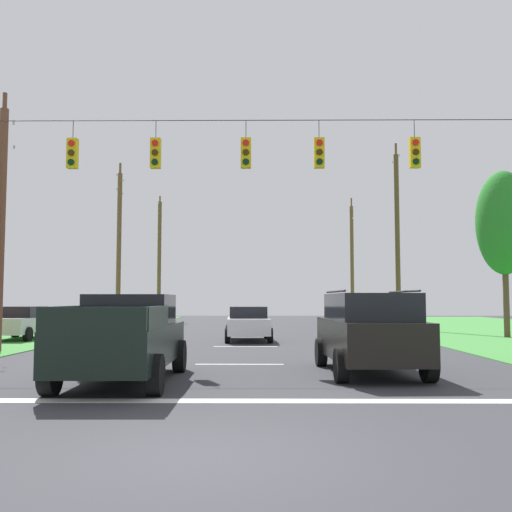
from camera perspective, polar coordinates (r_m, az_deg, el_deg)
name	(u,v)px	position (r m, az deg, el deg)	size (l,w,h in m)	color
ground_plane	(208,459)	(7.15, -4.66, -19.08)	(120.00, 120.00, 0.00)	#333338
stop_bar_stripe	(227,401)	(10.89, -2.80, -13.92)	(14.50, 0.45, 0.01)	white
lane_dash_0	(240,364)	(16.83, -1.62, -10.50)	(0.15, 2.50, 0.01)	white
lane_dash_1	(245,347)	(23.08, -1.04, -8.81)	(0.15, 2.50, 0.01)	white
lane_dash_2	(249,336)	(29.74, -0.69, -7.79)	(0.15, 2.50, 0.01)	white
overhead_signal_span	(246,215)	(18.24, -0.98, 4.06)	(17.44, 0.31, 7.83)	brown
pickup_truck	(125,338)	(13.55, -12.63, -7.82)	(2.33, 5.42, 1.95)	black
suv_black	(369,331)	(14.92, 10.95, -7.15)	(2.35, 4.86, 2.05)	black
distant_car_crossing_white	(248,323)	(26.23, -0.78, -6.55)	(2.17, 4.38, 1.52)	silver
distant_car_oncoming	(22,322)	(29.02, -21.87, -6.02)	(2.08, 4.33, 1.52)	silver
utility_pole_mid_right	(397,238)	(37.36, 13.62, 1.69)	(0.30, 1.85, 11.64)	brown
utility_pole_far_right	(352,260)	(52.49, 9.34, -0.40)	(0.32, 1.92, 10.90)	brown
utility_pole_mid_left	(1,221)	(23.07, -23.61, 3.14)	(0.30, 1.90, 9.41)	brown
utility_pole_far_left	(119,246)	(38.30, -13.22, 0.97)	(0.29, 1.79, 10.62)	brown
utility_pole_distant_right	(159,258)	(53.18, -9.41, -0.20)	(0.33, 1.89, 11.20)	brown
tree_roadside_right	(504,223)	(31.00, 23.00, 2.97)	(2.64, 2.64, 8.14)	brown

